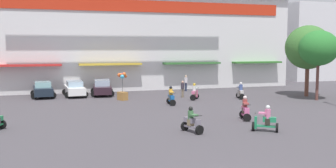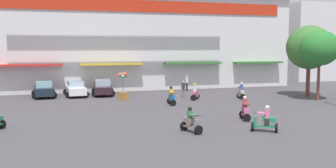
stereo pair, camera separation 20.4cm
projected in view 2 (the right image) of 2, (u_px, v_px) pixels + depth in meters
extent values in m
plane|color=#474348|center=(153.00, 121.00, 24.45)|extent=(128.00, 128.00, 0.00)
cube|color=silver|center=(106.00, 43.00, 45.48)|extent=(43.38, 11.20, 10.64)
cube|color=red|center=(113.00, 5.00, 39.70)|extent=(39.91, 0.12, 1.25)
cube|color=red|center=(29.00, 65.00, 37.42)|extent=(6.40, 1.10, 0.20)
cube|color=gold|center=(112.00, 64.00, 39.77)|extent=(6.58, 1.10, 0.20)
cube|color=#346F33|center=(193.00, 63.00, 42.40)|extent=(6.63, 1.10, 0.20)
cube|color=#34752E|center=(258.00, 62.00, 44.78)|extent=(6.18, 1.10, 0.20)
cube|color=silver|center=(304.00, 42.00, 58.16)|extent=(9.93, 11.68, 11.04)
cylinder|color=brown|center=(318.00, 81.00, 33.86)|extent=(0.26, 0.26, 3.49)
ellipsoid|color=#2A762E|center=(320.00, 48.00, 33.57)|extent=(3.53, 3.38, 3.18)
cylinder|color=brown|center=(308.00, 80.00, 36.58)|extent=(0.38, 0.38, 3.28)
ellipsoid|color=#3B7131|center=(309.00, 47.00, 36.27)|extent=(4.33, 4.35, 4.25)
cube|color=#1A2430|center=(44.00, 91.00, 36.03)|extent=(1.94, 4.02, 0.74)
cube|color=#8CBFC0|center=(44.00, 84.00, 35.96)|extent=(1.57, 2.05, 0.51)
cylinder|color=black|center=(35.00, 93.00, 36.90)|extent=(0.61, 0.21, 0.60)
cylinder|color=black|center=(52.00, 92.00, 37.48)|extent=(0.61, 0.21, 0.60)
cylinder|color=black|center=(35.00, 96.00, 34.63)|extent=(0.61, 0.21, 0.60)
cylinder|color=black|center=(54.00, 95.00, 35.22)|extent=(0.61, 0.21, 0.60)
cube|color=white|center=(76.00, 90.00, 36.89)|extent=(1.87, 4.45, 0.70)
cube|color=#97B2C5|center=(75.00, 84.00, 36.83)|extent=(1.52, 2.26, 0.54)
cylinder|color=black|center=(66.00, 92.00, 37.91)|extent=(0.61, 0.20, 0.60)
cylinder|color=black|center=(82.00, 91.00, 38.46)|extent=(0.61, 0.20, 0.60)
cylinder|color=black|center=(68.00, 95.00, 35.38)|extent=(0.61, 0.20, 0.60)
cylinder|color=black|center=(86.00, 94.00, 35.93)|extent=(0.61, 0.20, 0.60)
cube|color=#2C1B24|center=(103.00, 89.00, 37.69)|extent=(2.08, 4.57, 0.70)
cube|color=#9EB1C4|center=(103.00, 83.00, 37.62)|extent=(1.64, 2.34, 0.58)
cylinder|color=black|center=(94.00, 91.00, 38.90)|extent=(0.61, 0.22, 0.60)
cylinder|color=black|center=(111.00, 90.00, 39.22)|extent=(0.61, 0.22, 0.60)
cylinder|color=black|center=(95.00, 94.00, 36.21)|extent=(0.61, 0.22, 0.60)
cylinder|color=black|center=(112.00, 94.00, 36.54)|extent=(0.61, 0.22, 0.60)
cylinder|color=black|center=(2.00, 124.00, 22.21)|extent=(0.53, 0.35, 0.52)
cylinder|color=black|center=(199.00, 130.00, 20.64)|extent=(0.54, 0.31, 0.52)
cylinder|color=black|center=(184.00, 126.00, 21.67)|extent=(0.54, 0.31, 0.52)
cube|color=gray|center=(191.00, 127.00, 21.15)|extent=(0.63, 1.15, 0.10)
cube|color=gray|center=(189.00, 120.00, 21.30)|extent=(0.52, 0.77, 0.28)
cube|color=gray|center=(197.00, 126.00, 20.72)|extent=(0.35, 0.24, 0.67)
cylinder|color=black|center=(197.00, 116.00, 20.65)|extent=(0.50, 0.20, 0.04)
cube|color=#807052|center=(190.00, 122.00, 21.23)|extent=(0.39, 0.37, 0.36)
cylinder|color=#406D43|center=(190.00, 115.00, 21.19)|extent=(0.41, 0.41, 0.49)
sphere|color=black|center=(190.00, 109.00, 21.15)|extent=(0.25, 0.25, 0.25)
cube|color=#406D43|center=(193.00, 115.00, 20.96)|extent=(0.47, 0.53, 0.10)
cylinder|color=black|center=(239.00, 95.00, 35.52)|extent=(0.54, 0.26, 0.52)
cylinder|color=black|center=(243.00, 97.00, 34.32)|extent=(0.54, 0.26, 0.52)
cube|color=beige|center=(241.00, 95.00, 34.91)|extent=(0.51, 1.10, 0.10)
cube|color=beige|center=(242.00, 92.00, 34.66)|extent=(0.44, 0.73, 0.28)
cube|color=beige|center=(240.00, 93.00, 35.38)|extent=(0.34, 0.21, 0.68)
cylinder|color=black|center=(240.00, 87.00, 35.35)|extent=(0.51, 0.15, 0.04)
cube|color=slate|center=(241.00, 93.00, 34.77)|extent=(0.37, 0.34, 0.36)
cylinder|color=#40538D|center=(242.00, 88.00, 34.72)|extent=(0.38, 0.38, 0.58)
sphere|color=silver|center=(242.00, 84.00, 34.68)|extent=(0.25, 0.25, 0.25)
cube|color=#40538D|center=(241.00, 87.00, 34.98)|extent=(0.43, 0.51, 0.10)
cylinder|color=black|center=(197.00, 96.00, 34.96)|extent=(0.51, 0.42, 0.52)
cylinder|color=black|center=(193.00, 98.00, 33.80)|extent=(0.51, 0.42, 0.52)
cube|color=#D5648B|center=(195.00, 96.00, 34.37)|extent=(0.86, 1.04, 0.10)
cube|color=#D5648B|center=(195.00, 92.00, 34.13)|extent=(0.65, 0.74, 0.28)
cube|color=#D5648B|center=(197.00, 94.00, 34.82)|extent=(0.34, 0.30, 0.69)
cylinder|color=black|center=(197.00, 88.00, 34.79)|extent=(0.44, 0.33, 0.04)
cube|color=#7F6955|center=(195.00, 94.00, 34.23)|extent=(0.42, 0.41, 0.36)
cylinder|color=silver|center=(195.00, 89.00, 34.19)|extent=(0.45, 0.45, 0.54)
sphere|color=gold|center=(195.00, 85.00, 34.15)|extent=(0.25, 0.25, 0.25)
cube|color=silver|center=(196.00, 88.00, 34.44)|extent=(0.53, 0.56, 0.10)
cylinder|color=black|center=(253.00, 127.00, 21.55)|extent=(0.41, 0.51, 0.52)
cylinder|color=black|center=(276.00, 128.00, 21.17)|extent=(0.41, 0.51, 0.52)
cube|color=#208253|center=(264.00, 126.00, 21.35)|extent=(1.12, 0.88, 0.10)
cube|color=#208253|center=(269.00, 120.00, 21.25)|extent=(0.78, 0.66, 0.28)
cube|color=#208253|center=(255.00, 123.00, 21.49)|extent=(0.29, 0.34, 0.70)
cylinder|color=black|center=(255.00, 113.00, 21.44)|extent=(0.32, 0.45, 0.04)
cube|color=#282720|center=(267.00, 122.00, 21.29)|extent=(0.41, 0.42, 0.36)
cylinder|color=#D26C96|center=(267.00, 114.00, 21.25)|extent=(0.44, 0.44, 0.53)
sphere|color=silver|center=(267.00, 107.00, 21.21)|extent=(0.25, 0.25, 0.25)
cube|color=#D26C96|center=(262.00, 113.00, 21.33)|extent=(0.55, 0.53, 0.10)
cylinder|color=black|center=(247.00, 118.00, 24.23)|extent=(0.54, 0.28, 0.52)
cylinder|color=black|center=(243.00, 114.00, 25.42)|extent=(0.54, 0.28, 0.52)
cube|color=#D6639A|center=(245.00, 115.00, 24.82)|extent=(0.56, 1.08, 0.10)
cube|color=#D6639A|center=(244.00, 108.00, 24.99)|extent=(0.47, 0.72, 0.28)
cube|color=#D6639A|center=(247.00, 113.00, 24.33)|extent=(0.35, 0.22, 0.72)
cylinder|color=black|center=(247.00, 105.00, 24.25)|extent=(0.51, 0.18, 0.04)
cube|color=#474C35|center=(245.00, 110.00, 24.91)|extent=(0.38, 0.36, 0.36)
cylinder|color=#9A413E|center=(245.00, 104.00, 24.86)|extent=(0.40, 0.40, 0.57)
sphere|color=silver|center=(245.00, 98.00, 24.82)|extent=(0.25, 0.25, 0.25)
cube|color=#9A413E|center=(246.00, 104.00, 24.60)|extent=(0.45, 0.52, 0.10)
cylinder|color=black|center=(173.00, 103.00, 30.74)|extent=(0.53, 0.18, 0.52)
cylinder|color=black|center=(170.00, 101.00, 31.89)|extent=(0.53, 0.18, 0.52)
cube|color=#1A5AA4|center=(171.00, 101.00, 31.31)|extent=(0.35, 1.06, 0.10)
cube|color=#1A5AA4|center=(171.00, 96.00, 31.48)|extent=(0.35, 0.68, 0.28)
cube|color=#1A5AA4|center=(173.00, 100.00, 30.83)|extent=(0.33, 0.16, 0.69)
cylinder|color=black|center=(173.00, 93.00, 30.75)|extent=(0.52, 0.07, 0.04)
cube|color=slate|center=(171.00, 98.00, 31.40)|extent=(0.34, 0.30, 0.36)
cylinder|color=gold|center=(171.00, 92.00, 31.35)|extent=(0.34, 0.34, 0.57)
sphere|color=black|center=(171.00, 88.00, 31.31)|extent=(0.25, 0.25, 0.25)
cube|color=gold|center=(172.00, 92.00, 31.09)|extent=(0.37, 0.46, 0.10)
cylinder|color=#212942|center=(187.00, 87.00, 41.13)|extent=(0.29, 0.29, 0.92)
cylinder|color=silver|center=(187.00, 80.00, 41.06)|extent=(0.47, 0.47, 0.58)
sphere|color=tan|center=(187.00, 76.00, 41.02)|extent=(0.24, 0.24, 0.24)
cylinder|color=#776750|center=(183.00, 93.00, 35.91)|extent=(0.30, 0.30, 0.82)
cylinder|color=#362F39|center=(183.00, 86.00, 35.84)|extent=(0.48, 0.48, 0.55)
sphere|color=tan|center=(183.00, 82.00, 35.80)|extent=(0.23, 0.23, 0.23)
cube|color=#A07038|center=(123.00, 96.00, 34.14)|extent=(0.93, 1.07, 0.75)
cylinder|color=#4C4C4C|center=(123.00, 85.00, 34.04)|extent=(0.04, 0.04, 1.20)
sphere|color=orange|center=(126.00, 76.00, 34.06)|extent=(0.28, 0.28, 0.28)
sphere|color=#40ACE1|center=(124.00, 75.00, 34.15)|extent=(0.31, 0.31, 0.31)
sphere|color=#EF2C9B|center=(122.00, 75.00, 34.09)|extent=(0.35, 0.35, 0.35)
sphere|color=orange|center=(120.00, 75.00, 34.05)|extent=(0.38, 0.38, 0.38)
sphere|color=orange|center=(121.00, 75.00, 33.79)|extent=(0.29, 0.29, 0.29)
sphere|color=#3BABDA|center=(123.00, 77.00, 33.75)|extent=(0.38, 0.38, 0.38)
sphere|color=orange|center=(125.00, 74.00, 33.81)|extent=(0.36, 0.36, 0.36)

